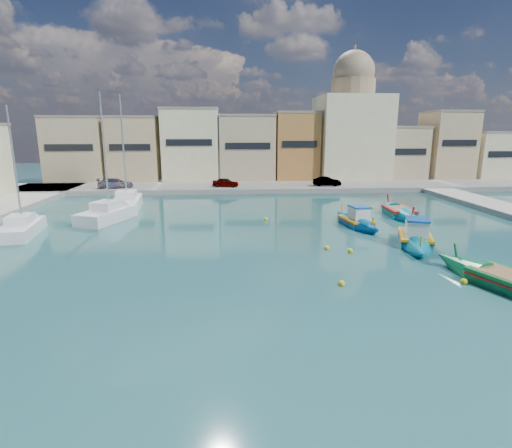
# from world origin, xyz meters

# --- Properties ---
(ground) EXTENTS (160.00, 160.00, 0.00)m
(ground) POSITION_xyz_m (0.00, 0.00, 0.00)
(ground) COLOR #163D44
(ground) RESTS_ON ground
(north_quay) EXTENTS (80.00, 8.00, 0.60)m
(north_quay) POSITION_xyz_m (0.00, 32.00, 0.30)
(north_quay) COLOR gray
(north_quay) RESTS_ON ground
(north_townhouses) EXTENTS (83.20, 7.87, 10.19)m
(north_townhouses) POSITION_xyz_m (6.68, 39.36, 5.00)
(north_townhouses) COLOR tan
(north_townhouses) RESTS_ON ground
(church_block) EXTENTS (10.00, 10.00, 19.10)m
(church_block) POSITION_xyz_m (10.00, 40.00, 8.41)
(church_block) COLOR beige
(church_block) RESTS_ON ground
(parked_cars) EXTENTS (31.14, 2.52, 1.23)m
(parked_cars) POSITION_xyz_m (-11.71, 30.50, 1.20)
(parked_cars) COLOR #4C1919
(parked_cars) RESTS_ON north_quay
(luzzu_turquoise_cabin) EXTENTS (4.96, 9.17, 2.91)m
(luzzu_turquoise_cabin) POSITION_xyz_m (4.27, 5.23, 0.35)
(luzzu_turquoise_cabin) COLOR #007AA3
(luzzu_turquoise_cabin) RESTS_ON ground
(luzzu_blue_cabin) EXTENTS (2.98, 7.67, 2.65)m
(luzzu_blue_cabin) POSITION_xyz_m (1.88, 10.74, 0.32)
(luzzu_blue_cabin) COLOR #0059A9
(luzzu_blue_cabin) RESTS_ON ground
(luzzu_cyan_mid) EXTENTS (2.59, 8.90, 2.60)m
(luzzu_cyan_mid) POSITION_xyz_m (7.04, 14.35, 0.27)
(luzzu_cyan_mid) COLOR #00869F
(luzzu_cyan_mid) RESTS_ON ground
(luzzu_blue_south) EXTENTS (5.05, 9.19, 2.61)m
(luzzu_blue_south) POSITION_xyz_m (5.25, -2.97, 0.27)
(luzzu_blue_south) COLOR #0B733E
(luzzu_blue_south) RESTS_ON ground
(yacht_north) EXTENTS (3.65, 9.19, 11.94)m
(yacht_north) POSITION_xyz_m (-18.99, 21.54, 0.47)
(yacht_north) COLOR white
(yacht_north) RESTS_ON ground
(yacht_midnorth) EXTENTS (5.08, 8.54, 11.62)m
(yacht_midnorth) POSITION_xyz_m (-18.50, 15.61, 0.46)
(yacht_midnorth) COLOR white
(yacht_midnorth) RESTS_ON ground
(yacht_mid) EXTENTS (3.48, 8.33, 10.19)m
(yacht_mid) POSITION_xyz_m (-24.40, 11.29, 0.40)
(yacht_mid) COLOR white
(yacht_mid) RESTS_ON ground
(mooring_buoys) EXTENTS (18.98, 20.52, 0.36)m
(mooring_buoys) POSITION_xyz_m (1.62, 5.19, 0.08)
(mooring_buoys) COLOR yellow
(mooring_buoys) RESTS_ON ground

